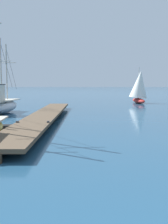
# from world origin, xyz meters

# --- Properties ---
(floating_dock) EXTENTS (2.30, 19.91, 0.53)m
(floating_dock) POSITION_xyz_m (-4.17, 17.46, 0.36)
(floating_dock) COLOR brown
(floating_dock) RESTS_ON ground
(fishing_boat_1) EXTENTS (2.49, 6.96, 6.17)m
(fishing_boat_1) POSITION_xyz_m (-8.37, 22.11, 0.75)
(fishing_boat_1) COLOR silver
(fishing_boat_1) RESTS_ON ground
(distant_sailboat) EXTENTS (2.68, 4.53, 4.54)m
(distant_sailboat) POSITION_xyz_m (5.66, 34.24, 2.06)
(distant_sailboat) COLOR #AD2823
(distant_sailboat) RESTS_ON ground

